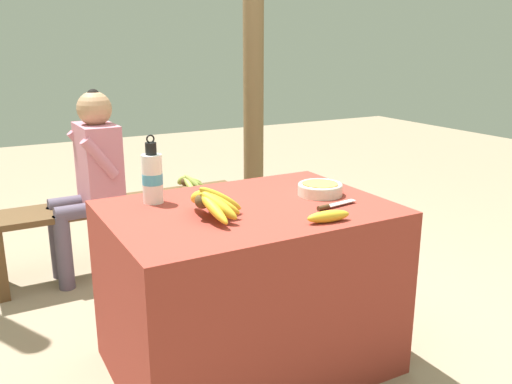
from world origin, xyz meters
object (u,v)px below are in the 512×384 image
Objects in this scene: serving_bowl at (320,188)px; banana_bunch_green at (189,182)px; loose_banana_front at (328,216)px; support_post_far at (253,48)px; banana_bunch_ripe at (212,201)px; seated_vendor at (91,171)px; water_bottle at (152,177)px; wooden_bench at (119,212)px; knife at (331,206)px.

serving_bowl is 1.32m from banana_bunch_green.
support_post_far is (0.71, 1.88, 0.58)m from loose_banana_front.
banana_bunch_ripe is at bearing -108.25° from banana_bunch_green.
seated_vendor is at bearing -165.93° from support_post_far.
water_bottle is 0.11× the size of support_post_far.
serving_bowl is at bearing 6.49° from banana_bunch_ripe.
seated_vendor reaches higher than wooden_bench.
serving_bowl reaches higher than knife.
water_bottle reaches higher than serving_bowl.
water_bottle reaches higher than knife.
knife is at bearing 112.64° from seated_vendor.
banana_bunch_ripe is 1.18× the size of banana_bunch_green.
support_post_far is at bearing -167.34° from seated_vendor.
support_post_far reaches higher than water_bottle.
water_bottle is 1.85m from support_post_far.
knife is 0.18× the size of seated_vendor.
loose_banana_front reaches higher than wooden_bench.
banana_bunch_ripe reaches higher than banana_bunch_green.
serving_bowl reaches higher than banana_bunch_green.
banana_bunch_green is at bearing 71.75° from banana_bunch_ripe.
serving_bowl is 0.07× the size of support_post_far.
banana_bunch_ripe is 1.73× the size of serving_bowl.
wooden_bench is 1.47m from support_post_far.
knife is at bearing -71.61° from wooden_bench.
loose_banana_front is 1.63m from banana_bunch_green.
banana_bunch_green is at bearing 82.68° from knife.
serving_bowl is 0.68× the size of water_bottle.
water_bottle is 0.74m from knife.
support_post_far reaches higher than loose_banana_front.
water_bottle is at bearing 90.72° from seated_vendor.
banana_bunch_ripe reaches higher than wooden_bench.
loose_banana_front is at bearing -35.70° from banana_bunch_ripe.
water_bottle is 1.41× the size of knife.
knife is at bearing -34.81° from water_bottle.
loose_banana_front is at bearing -138.15° from knife.
banana_bunch_green is 0.11× the size of support_post_far.
serving_bowl is at bearing 59.42° from loose_banana_front.
water_bottle is at bearing 136.86° from knife.
serving_bowl is at bearing 118.22° from seated_vendor.
wooden_bench is at bearing 103.06° from loose_banana_front.
knife is at bearing 50.18° from loose_banana_front.
banana_bunch_green is at bearing 0.62° from wooden_bench.
wooden_bench is (-0.49, 1.47, -0.37)m from knife.
banana_bunch_green is (0.58, 1.05, -0.33)m from water_bottle.
loose_banana_front is 1.66m from seated_vendor.
water_bottle is (-0.68, 0.24, 0.08)m from serving_bowl.
support_post_far is (1.08, 0.28, 0.96)m from wooden_bench.
seated_vendor is at bearing 119.63° from serving_bowl.
wooden_bench is (0.11, 1.05, -0.47)m from water_bottle.
water_bottle is 1.25m from banana_bunch_green.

